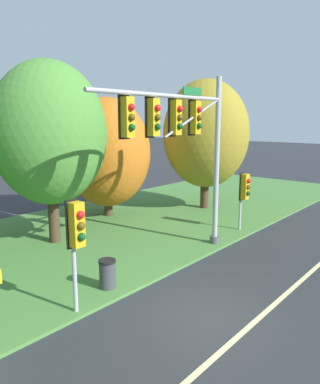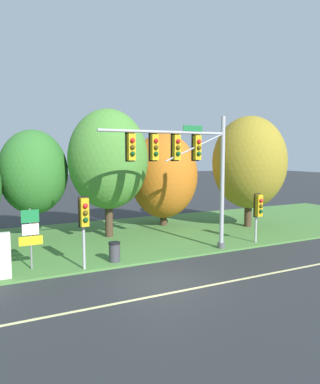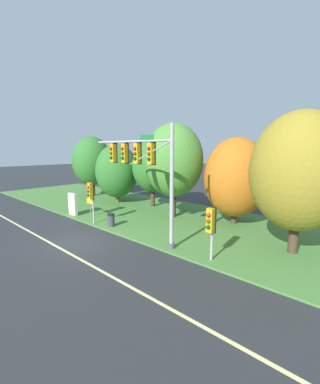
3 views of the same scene
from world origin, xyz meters
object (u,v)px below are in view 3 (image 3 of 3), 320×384
at_px(route_sign_post, 90,197).
at_px(info_kiosk, 73,204).
at_px(tree_left_of_mast, 117,171).
at_px(tree_right_far, 299,172).
at_px(tree_mid_verge, 174,160).
at_px(trash_bin, 111,220).
at_px(traffic_signal_mast, 143,164).
at_px(tree_behind_signpost, 153,166).
at_px(pedestrian_signal_near_kerb, 91,193).
at_px(tree_nearest_road, 92,161).
at_px(tree_tall_centre, 236,178).
at_px(pedestrian_signal_further_along, 211,223).

bearing_deg(route_sign_post, info_kiosk, -150.94).
xyz_separation_m(tree_left_of_mast, tree_right_far, (17.83, -1.91, 1.10)).
xyz_separation_m(tree_mid_verge, info_kiosk, (-6.68, -5.43, -3.75)).
xyz_separation_m(tree_left_of_mast, trash_bin, (6.56, -5.74, -2.86)).
bearing_deg(traffic_signal_mast, tree_left_of_mast, 149.78).
bearing_deg(tree_behind_signpost, tree_right_far, -12.67).
xyz_separation_m(pedestrian_signal_near_kerb, tree_nearest_road, (-10.34, 6.81, 1.84)).
bearing_deg(tree_tall_centre, traffic_signal_mast, -109.67).
height_order(tree_tall_centre, info_kiosk, tree_tall_centre).
distance_m(tree_tall_centre, info_kiosk, 13.62).
bearing_deg(tree_mid_verge, tree_behind_signpost, 157.13).
bearing_deg(trash_bin, pedestrian_signal_near_kerb, -158.64).
bearing_deg(tree_right_far, trash_bin, -161.21).
xyz_separation_m(tree_behind_signpost, info_kiosk, (-2.61, -7.15, -3.00)).
height_order(tree_behind_signpost, tree_right_far, tree_right_far).
distance_m(pedestrian_signal_near_kerb, tree_behind_signpost, 7.76).
distance_m(route_sign_post, tree_nearest_road, 10.32).
relative_size(pedestrian_signal_near_kerb, pedestrian_signal_further_along, 1.14).
xyz_separation_m(tree_left_of_mast, tree_mid_verge, (8.15, -0.53, 1.36)).
bearing_deg(tree_right_far, tree_mid_verge, 171.92).
bearing_deg(tree_right_far, pedestrian_signal_near_kerb, -160.89).
bearing_deg(trash_bin, tree_behind_signpost, 109.71).
relative_size(tree_nearest_road, tree_right_far, 0.93).
height_order(tree_nearest_road, tree_right_far, tree_right_far).
distance_m(pedestrian_signal_near_kerb, tree_mid_verge, 7.03).
relative_size(pedestrian_signal_further_along, tree_right_far, 0.37).
relative_size(route_sign_post, tree_tall_centre, 0.41).
xyz_separation_m(pedestrian_signal_near_kerb, info_kiosk, (-3.51, 0.39, -1.40)).
relative_size(tree_mid_verge, tree_right_far, 1.01).
bearing_deg(trash_bin, pedestrian_signal_further_along, -1.57).
relative_size(tree_nearest_road, tree_left_of_mast, 1.16).
distance_m(pedestrian_signal_near_kerb, trash_bin, 2.53).
bearing_deg(tree_nearest_road, pedestrian_signal_near_kerb, -33.34).
bearing_deg(tree_left_of_mast, tree_right_far, -6.11).
height_order(tree_left_of_mast, tree_mid_verge, tree_mid_verge).
relative_size(pedestrian_signal_further_along, tree_tall_centre, 0.43).
distance_m(pedestrian_signal_near_kerb, pedestrian_signal_further_along, 10.11).
distance_m(tree_right_far, info_kiosk, 17.21).
bearing_deg(trash_bin, route_sign_post, 170.85).
distance_m(pedestrian_signal_further_along, tree_left_of_mast, 16.27).
relative_size(pedestrian_signal_further_along, route_sign_post, 1.05).
xyz_separation_m(tree_behind_signpost, tree_mid_verge, (4.07, -1.72, 0.75)).
height_order(traffic_signal_mast, trash_bin, traffic_signal_mast).
bearing_deg(route_sign_post, pedestrian_signal_further_along, -3.85).
height_order(pedestrian_signal_near_kerb, tree_mid_verge, tree_mid_verge).
relative_size(pedestrian_signal_near_kerb, route_sign_post, 1.20).
relative_size(tree_right_far, info_kiosk, 4.00).
bearing_deg(tree_mid_verge, route_sign_post, -138.49).
relative_size(traffic_signal_mast, tree_behind_signpost, 1.08).
bearing_deg(tree_behind_signpost, tree_mid_verge, -22.87).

